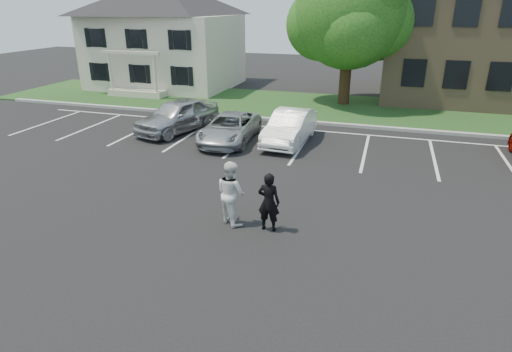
{
  "coord_description": "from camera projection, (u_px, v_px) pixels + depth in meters",
  "views": [
    {
      "loc": [
        3.46,
        -10.2,
        5.98
      ],
      "look_at": [
        0.0,
        1.0,
        1.25
      ],
      "focal_mm": 30.0,
      "sensor_mm": 36.0,
      "label": 1
    }
  ],
  "objects": [
    {
      "name": "house",
      "position": [
        165.0,
        35.0,
        32.04
      ],
      "size": [
        10.3,
        9.22,
        7.6
      ],
      "color": "beige",
      "rests_on": "ground"
    },
    {
      "name": "man_black_suit",
      "position": [
        269.0,
        202.0,
        11.89
      ],
      "size": [
        0.63,
        0.42,
        1.72
      ],
      "primitive_type": "imported",
      "rotation": [
        0.0,
        0.0,
        3.13
      ],
      "color": "black",
      "rests_on": "ground"
    },
    {
      "name": "man_white_shirt",
      "position": [
        231.0,
        193.0,
        12.27
      ],
      "size": [
        1.16,
        1.11,
        1.89
      ],
      "primitive_type": "imported",
      "rotation": [
        0.0,
        0.0,
        2.55
      ],
      "color": "white",
      "rests_on": "ground"
    },
    {
      "name": "grass_strip",
      "position": [
        328.0,
        107.0,
        26.39
      ],
      "size": [
        44.0,
        8.0,
        0.08
      ],
      "primitive_type": "cube",
      "color": "#163D17",
      "rests_on": "ground"
    },
    {
      "name": "car_silver_west",
      "position": [
        178.0,
        115.0,
        21.3
      ],
      "size": [
        3.29,
        5.12,
        1.62
      ],
      "primitive_type": "imported",
      "rotation": [
        0.0,
        0.0,
        -0.31
      ],
      "color": "#B2B2B7",
      "rests_on": "ground"
    },
    {
      "name": "stall_lines",
      "position": [
        335.0,
        143.0,
        19.77
      ],
      "size": [
        34.0,
        5.36,
        0.01
      ],
      "color": "silver",
      "rests_on": "ground"
    },
    {
      "name": "curb",
      "position": [
        317.0,
        123.0,
        22.83
      ],
      "size": [
        40.0,
        0.3,
        0.15
      ],
      "primitive_type": "cube",
      "color": "gray",
      "rests_on": "ground"
    },
    {
      "name": "tree",
      "position": [
        352.0,
        15.0,
        25.36
      ],
      "size": [
        7.8,
        7.2,
        8.8
      ],
      "color": "black",
      "rests_on": "ground"
    },
    {
      "name": "ground_plane",
      "position": [
        246.0,
        229.0,
        12.22
      ],
      "size": [
        90.0,
        90.0,
        0.0
      ],
      "primitive_type": "plane",
      "color": "black",
      "rests_on": "ground"
    },
    {
      "name": "car_white_sedan",
      "position": [
        290.0,
        127.0,
        19.58
      ],
      "size": [
        1.8,
        4.54,
        1.47
      ],
      "primitive_type": "imported",
      "rotation": [
        0.0,
        0.0,
        -0.06
      ],
      "color": "white",
      "rests_on": "ground"
    },
    {
      "name": "car_silver_minivan",
      "position": [
        230.0,
        128.0,
        19.8
      ],
      "size": [
        2.3,
        4.66,
        1.27
      ],
      "primitive_type": "imported",
      "rotation": [
        0.0,
        0.0,
        0.04
      ],
      "color": "#A6A7AC",
      "rests_on": "ground"
    }
  ]
}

